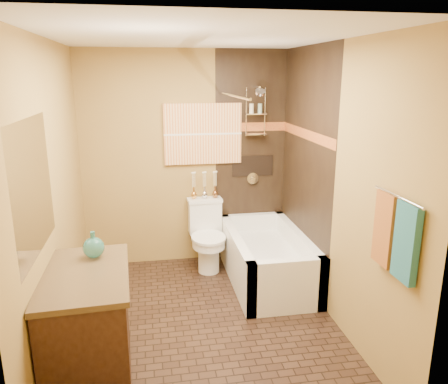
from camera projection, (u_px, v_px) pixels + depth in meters
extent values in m
plane|color=black|center=(204.00, 324.00, 4.01)|extent=(3.00, 3.00, 0.00)
cube|color=olive|center=(53.00, 200.00, 3.49)|extent=(0.02, 3.00, 2.50)
cube|color=olive|center=(336.00, 187.00, 3.89)|extent=(0.02, 3.00, 2.50)
cube|color=olive|center=(186.00, 160.00, 5.11)|extent=(2.40, 0.02, 2.50)
cube|color=olive|center=(239.00, 267.00, 2.26)|extent=(2.40, 0.02, 2.50)
plane|color=silver|center=(200.00, 36.00, 3.36)|extent=(3.00, 3.00, 0.00)
cube|color=black|center=(251.00, 158.00, 5.23)|extent=(0.85, 0.01, 2.50)
cube|color=black|center=(305.00, 169.00, 4.60)|extent=(0.01, 1.50, 2.50)
cube|color=#9A391C|center=(251.00, 127.00, 5.13)|extent=(0.85, 0.01, 0.10)
cube|color=#9A391C|center=(306.00, 134.00, 4.50)|extent=(0.01, 1.50, 0.10)
cube|color=black|center=(253.00, 166.00, 5.26)|extent=(0.50, 0.01, 0.25)
cylinder|color=silver|center=(257.00, 87.00, 4.89)|extent=(0.02, 0.26, 0.02)
cylinder|color=silver|center=(260.00, 92.00, 4.76)|extent=(0.11, 0.11, 0.09)
cylinder|color=silver|center=(253.00, 178.00, 5.28)|extent=(0.14, 0.02, 0.14)
cylinder|color=silver|center=(232.00, 95.00, 4.27)|extent=(0.03, 1.55, 0.03)
cylinder|color=silver|center=(398.00, 197.00, 2.83)|extent=(0.02, 0.55, 0.02)
cube|color=#1E5566|center=(406.00, 243.00, 2.78)|extent=(0.05, 0.22, 0.52)
cube|color=brown|center=(385.00, 229.00, 3.03)|extent=(0.05, 0.22, 0.52)
cube|color=orange|center=(203.00, 134.00, 5.04)|extent=(0.90, 0.04, 0.70)
cube|color=white|center=(33.00, 188.00, 2.86)|extent=(0.01, 1.00, 0.90)
cube|color=white|center=(287.00, 287.00, 4.12)|extent=(0.80, 0.10, 0.55)
cube|color=white|center=(252.00, 235.00, 5.45)|extent=(0.80, 0.10, 0.55)
cube|color=white|center=(236.00, 260.00, 4.73)|extent=(0.10, 1.50, 0.55)
cube|color=white|center=(297.00, 255.00, 4.85)|extent=(0.10, 1.50, 0.55)
cube|color=white|center=(267.00, 266.00, 4.82)|extent=(0.64, 1.34, 0.35)
cube|color=white|center=(205.00, 217.00, 5.22)|extent=(0.39, 0.19, 0.38)
cube|color=white|center=(205.00, 200.00, 5.17)|extent=(0.41, 0.21, 0.04)
cylinder|color=white|center=(209.00, 256.00, 5.03)|extent=(0.24, 0.24, 0.38)
cylinder|color=white|center=(209.00, 242.00, 4.99)|extent=(0.37, 0.37, 0.10)
cylinder|color=white|center=(209.00, 238.00, 4.97)|extent=(0.39, 0.39, 0.03)
cube|color=black|center=(88.00, 330.00, 3.18)|extent=(0.62, 0.96, 0.83)
cube|color=black|center=(85.00, 275.00, 3.07)|extent=(0.65, 1.01, 0.04)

